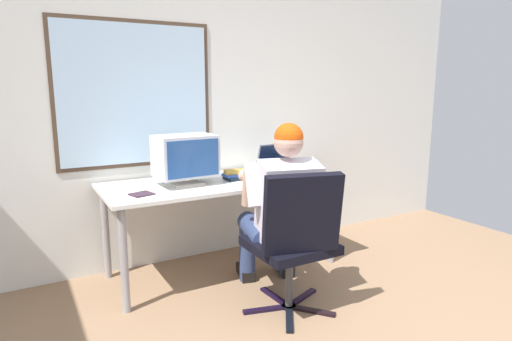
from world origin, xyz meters
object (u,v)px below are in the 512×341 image
(desk, at_px, (223,190))
(book_stack, at_px, (235,175))
(wine_glass, at_px, (267,171))
(person_seated, at_px, (281,208))
(cd_case, at_px, (142,194))
(laptop, at_px, (280,164))
(crt_monitor, at_px, (185,156))
(office_chair, at_px, (296,235))

(desk, bearing_deg, book_stack, -16.51)
(wine_glass, bearing_deg, desk, 144.42)
(person_seated, xyz_separation_m, cd_case, (-0.83, 0.47, 0.10))
(desk, height_order, cd_case, cd_case)
(desk, bearing_deg, laptop, 8.93)
(laptop, bearing_deg, desk, -171.07)
(person_seated, distance_m, book_stack, 0.61)
(crt_monitor, bearing_deg, wine_glass, -18.03)
(person_seated, height_order, laptop, person_seated)
(crt_monitor, relative_size, laptop, 1.18)
(office_chair, relative_size, laptop, 2.55)
(desk, height_order, laptop, laptop)
(person_seated, bearing_deg, office_chair, -102.75)
(desk, height_order, book_stack, book_stack)
(laptop, bearing_deg, wine_glass, -135.61)
(office_chair, bearing_deg, laptop, 63.01)
(crt_monitor, xyz_separation_m, cd_case, (-0.37, -0.15, -0.21))
(office_chair, bearing_deg, book_stack, 89.26)
(desk, relative_size, person_seated, 1.48)
(office_chair, bearing_deg, desk, 95.43)
(wine_glass, relative_size, cd_case, 0.71)
(laptop, xyz_separation_m, book_stack, (-0.49, -0.12, -0.02))
(wine_glass, bearing_deg, office_chair, -106.15)
(person_seated, distance_m, laptop, 0.86)
(desk, bearing_deg, crt_monitor, -178.11)
(laptop, bearing_deg, office_chair, -116.99)
(person_seated, bearing_deg, book_stack, 94.67)
(crt_monitor, xyz_separation_m, book_stack, (0.40, -0.02, -0.17))
(desk, xyz_separation_m, wine_glass, (0.28, -0.20, 0.16))
(office_chair, bearing_deg, wine_glass, 73.85)
(desk, relative_size, office_chair, 1.90)
(laptop, bearing_deg, person_seated, -121.54)
(office_chair, xyz_separation_m, cd_case, (-0.77, 0.73, 0.20))
(book_stack, bearing_deg, desk, 163.49)
(crt_monitor, distance_m, book_stack, 0.44)
(crt_monitor, height_order, laptop, crt_monitor)
(laptop, xyz_separation_m, wine_glass, (-0.30, -0.29, 0.02))
(person_seated, relative_size, cd_case, 7.24)
(office_chair, distance_m, cd_case, 1.08)
(book_stack, bearing_deg, laptop, 13.82)
(desk, distance_m, book_stack, 0.16)
(laptop, relative_size, book_stack, 1.90)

